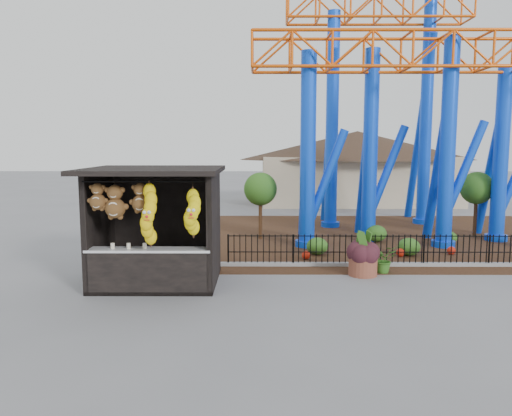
{
  "coord_description": "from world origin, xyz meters",
  "views": [
    {
      "loc": [
        -0.25,
        -12.01,
        3.7
      ],
      "look_at": [
        -0.34,
        1.5,
        2.0
      ],
      "focal_mm": 35.0,
      "sensor_mm": 36.0,
      "label": 1
    }
  ],
  "objects_px": {
    "prize_booth": "(154,228)",
    "potted_plant": "(383,259)",
    "roller_coaster": "(395,76)",
    "terracotta_planter": "(363,266)"
  },
  "relations": [
    {
      "from": "terracotta_planter",
      "to": "prize_booth",
      "type": "bearing_deg",
      "value": -169.72
    },
    {
      "from": "prize_booth",
      "to": "terracotta_planter",
      "type": "relative_size",
      "value": 4.31
    },
    {
      "from": "roller_coaster",
      "to": "terracotta_planter",
      "type": "relative_size",
      "value": 13.55
    },
    {
      "from": "prize_booth",
      "to": "terracotta_planter",
      "type": "bearing_deg",
      "value": 10.28
    },
    {
      "from": "terracotta_planter",
      "to": "roller_coaster",
      "type": "bearing_deg",
      "value": 69.13
    },
    {
      "from": "prize_booth",
      "to": "potted_plant",
      "type": "xyz_separation_m",
      "value": [
        6.39,
        1.34,
        -1.13
      ]
    },
    {
      "from": "prize_booth",
      "to": "roller_coaster",
      "type": "xyz_separation_m",
      "value": [
        8.13,
        7.33,
        4.91
      ]
    },
    {
      "from": "roller_coaster",
      "to": "potted_plant",
      "type": "bearing_deg",
      "value": -106.22
    },
    {
      "from": "terracotta_planter",
      "to": "potted_plant",
      "type": "bearing_deg",
      "value": 24.79
    },
    {
      "from": "roller_coaster",
      "to": "potted_plant",
      "type": "distance_m",
      "value": 8.68
    }
  ]
}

